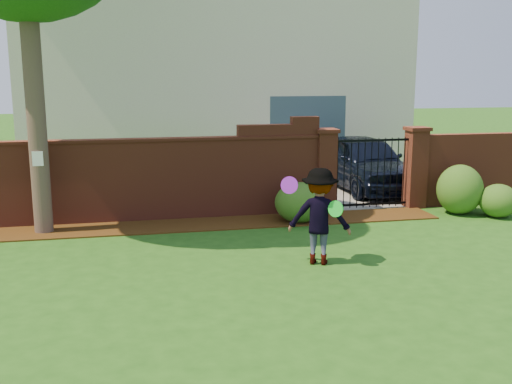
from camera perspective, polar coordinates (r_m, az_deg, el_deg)
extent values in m
cube|color=#214F13|center=(9.40, 0.23, -8.04)|extent=(80.00, 80.00, 0.01)
cube|color=#361F09|center=(12.43, -7.33, -3.19)|extent=(11.10, 1.08, 0.03)
cube|color=maroon|center=(12.87, -13.00, 0.92)|extent=(8.70, 0.25, 1.70)
cube|color=maroon|center=(13.12, 2.11, 5.81)|extent=(1.80, 0.25, 0.30)
cube|color=maroon|center=(13.26, 4.65, 6.83)|extent=(0.60, 0.25, 0.16)
cube|color=maroon|center=(12.74, -13.18, 4.81)|extent=(8.70, 0.31, 0.06)
cube|color=maroon|center=(15.41, 21.59, 2.09)|extent=(4.00, 0.25, 1.70)
cube|color=maroon|center=(13.55, 6.60, 1.86)|extent=(0.42, 0.42, 1.80)
cube|color=maroon|center=(13.43, 6.69, 5.82)|extent=(0.50, 0.50, 0.08)
cube|color=maroon|center=(14.40, 14.94, 2.11)|extent=(0.42, 0.42, 1.80)
cube|color=maroon|center=(14.28, 15.13, 5.83)|extent=(0.50, 0.50, 0.08)
cylinder|color=black|center=(13.65, 7.75, 1.69)|extent=(0.02, 0.02, 1.60)
cylinder|color=black|center=(13.71, 8.39, 1.71)|extent=(0.02, 0.02, 1.60)
cylinder|color=black|center=(13.76, 9.02, 1.73)|extent=(0.02, 0.02, 1.60)
cylinder|color=black|center=(13.82, 9.65, 1.75)|extent=(0.02, 0.02, 1.60)
cylinder|color=black|center=(13.88, 10.27, 1.77)|extent=(0.02, 0.02, 1.60)
cylinder|color=black|center=(13.94, 10.89, 1.79)|extent=(0.02, 0.02, 1.60)
cylinder|color=black|center=(14.01, 11.50, 1.81)|extent=(0.02, 0.02, 1.60)
cylinder|color=black|center=(14.07, 12.10, 1.83)|extent=(0.02, 0.02, 1.60)
cylinder|color=black|center=(14.14, 12.70, 1.85)|extent=(0.02, 0.02, 1.60)
cylinder|color=black|center=(14.21, 13.30, 1.87)|extent=(0.02, 0.02, 1.60)
cylinder|color=black|center=(14.27, 13.89, 1.88)|extent=(0.02, 0.02, 1.60)
cube|color=black|center=(14.08, 10.78, -1.14)|extent=(1.78, 0.03, 0.05)
cube|color=black|center=(13.84, 11.00, 4.86)|extent=(1.78, 0.03, 0.05)
cube|color=gray|center=(17.78, 5.82, 1.22)|extent=(3.20, 8.00, 0.01)
cube|color=#EFE5C8|center=(20.87, -4.12, 11.00)|extent=(12.00, 6.00, 6.00)
cube|color=#384C5B|center=(18.61, 4.91, 5.40)|extent=(2.40, 0.12, 2.40)
imported|color=black|center=(16.18, 10.64, 2.69)|extent=(1.90, 4.37, 1.47)
cylinder|color=#45332A|center=(12.20, -20.60, 12.45)|extent=(0.36, 0.36, 7.00)
cube|color=white|center=(12.11, -20.07, 2.99)|extent=(0.20, 0.01, 0.28)
ellipsoid|color=#225218|center=(12.60, 4.16, -1.00)|extent=(1.04, 1.04, 0.85)
ellipsoid|color=#225218|center=(14.05, 18.83, 0.23)|extent=(1.01, 1.01, 1.11)
ellipsoid|color=#225218|center=(14.05, 22.09, -0.78)|extent=(0.82, 0.82, 0.73)
imported|color=gray|center=(9.82, 6.01, -2.36)|extent=(1.18, 0.95, 1.60)
cylinder|color=purple|center=(9.69, 3.20, 0.66)|extent=(0.29, 0.21, 0.28)
cylinder|color=green|center=(9.60, 7.59, -1.60)|extent=(0.22, 0.24, 0.27)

